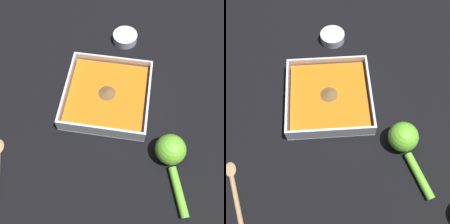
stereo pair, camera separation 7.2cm
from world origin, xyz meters
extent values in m
plane|color=black|center=(0.00, 0.00, 0.00)|extent=(4.00, 4.00, 0.00)
cube|color=silver|center=(-0.04, 0.01, 0.00)|extent=(0.24, 0.24, 0.01)
cube|color=silver|center=(-0.04, 0.13, 0.03)|extent=(0.24, 0.01, 0.04)
cube|color=silver|center=(-0.04, -0.10, 0.03)|extent=(0.24, 0.01, 0.04)
cube|color=silver|center=(0.08, 0.01, 0.03)|extent=(0.01, 0.23, 0.04)
cube|color=silver|center=(-0.15, 0.01, 0.03)|extent=(0.01, 0.23, 0.04)
cube|color=orange|center=(-0.04, 0.01, 0.02)|extent=(0.22, 0.22, 0.02)
cone|color=brown|center=(-0.04, 0.01, 0.04)|extent=(0.05, 0.05, 0.01)
cylinder|color=silver|center=(0.19, -0.01, 0.01)|extent=(0.08, 0.08, 0.03)
cylinder|color=brown|center=(0.19, -0.01, 0.01)|extent=(0.07, 0.07, 0.01)
sphere|color=#6BC633|center=(-0.18, -0.17, 0.04)|extent=(0.08, 0.08, 0.08)
cylinder|color=#6BC633|center=(-0.28, -0.20, 0.01)|extent=(0.12, 0.06, 0.02)
camera|label=1|loc=(-0.42, -0.06, 0.66)|focal=42.00mm
camera|label=2|loc=(-0.43, 0.01, 0.66)|focal=42.00mm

